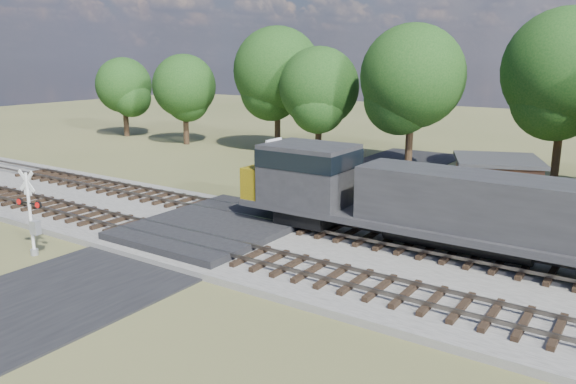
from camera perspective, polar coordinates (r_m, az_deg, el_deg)
The scene contains 10 objects.
ground at distance 28.10m, azimuth -7.75°, elevation -4.46°, with size 160.00×160.00×0.00m, color #4A502A.
ballast_bed at distance 23.41m, azimuth 11.92°, elevation -8.01°, with size 140.00×10.00×0.30m, color gray.
road at distance 28.08m, azimuth -7.75°, elevation -4.38°, with size 7.00×60.00×0.08m, color black.
crossing_panel at distance 28.36m, azimuth -7.10°, elevation -3.60°, with size 7.00×9.00×0.62m, color #262628.
track_near at distance 24.59m, azimuth -5.42°, elevation -6.04°, with size 140.00×2.60×0.33m.
track_far at distance 28.42m, azimuth 0.99°, elevation -3.24°, with size 140.00×2.60×0.33m.
crossing_signal_near at distance 27.18m, azimuth -24.56°, elevation -2.66°, with size 1.57×0.35×3.89m.
crossing_signal_far at distance 30.92m, azimuth 5.99°, elevation 0.37°, with size 1.56×0.36×3.87m.
equipment_shed at distance 33.97m, azimuth 20.35°, elevation 0.72°, with size 5.91×5.91×3.10m.
treeline at distance 41.81m, azimuth 20.58°, elevation 10.20°, with size 79.68×12.17×11.91m.
Camera 1 is at (17.93, -19.81, 8.68)m, focal length 35.00 mm.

